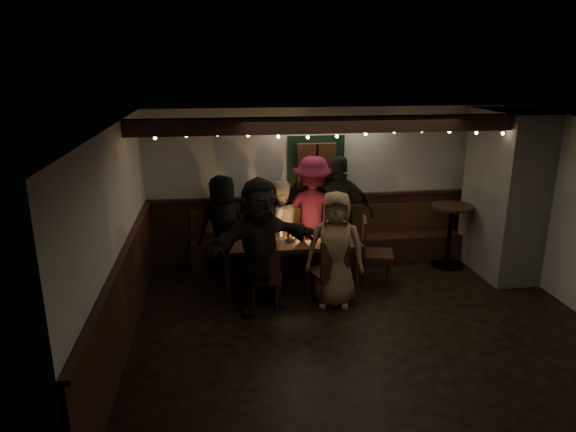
{
  "coord_description": "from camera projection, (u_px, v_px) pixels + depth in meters",
  "views": [
    {
      "loc": [
        -1.81,
        -5.81,
        3.3
      ],
      "look_at": [
        -0.78,
        1.6,
        1.05
      ],
      "focal_mm": 32.0,
      "sensor_mm": 36.0,
      "label": 1
    }
  ],
  "objects": [
    {
      "name": "dining_table",
      "position": [
        290.0,
        244.0,
        7.72
      ],
      "size": [
        2.07,
        0.89,
        0.9
      ],
      "color": "black",
      "rests_on": "ground"
    },
    {
      "name": "chair_end",
      "position": [
        371.0,
        247.0,
        7.85
      ],
      "size": [
        0.56,
        0.56,
        1.03
      ],
      "color": "black",
      "rests_on": "ground"
    },
    {
      "name": "room",
      "position": [
        409.0,
        213.0,
        7.87
      ],
      "size": [
        6.02,
        5.01,
        2.62
      ],
      "color": "black",
      "rests_on": "ground"
    },
    {
      "name": "person_g",
      "position": [
        335.0,
        249.0,
        7.07
      ],
      "size": [
        0.9,
        0.69,
        1.64
      ],
      "primitive_type": "imported",
      "rotation": [
        0.0,
        0.0,
        -0.23
      ],
      "color": "#977350",
      "rests_on": "ground"
    },
    {
      "name": "person_d",
      "position": [
        313.0,
        212.0,
        8.45
      ],
      "size": [
        1.36,
        1.07,
        1.85
      ],
      "primitive_type": "imported",
      "rotation": [
        0.0,
        0.0,
        2.78
      ],
      "color": "maroon",
      "rests_on": "ground"
    },
    {
      "name": "chair_near_left",
      "position": [
        266.0,
        274.0,
        7.02
      ],
      "size": [
        0.49,
        0.49,
        0.91
      ],
      "color": "black",
      "rests_on": "ground"
    },
    {
      "name": "person_b",
      "position": [
        260.0,
        225.0,
        8.33
      ],
      "size": [
        0.65,
        0.54,
        1.53
      ],
      "primitive_type": "imported",
      "rotation": [
        0.0,
        0.0,
        2.79
      ],
      "color": "black",
      "rests_on": "ground"
    },
    {
      "name": "high_top",
      "position": [
        450.0,
        228.0,
        8.49
      ],
      "size": [
        0.66,
        0.66,
        1.05
      ],
      "color": "black",
      "rests_on": "ground"
    },
    {
      "name": "chair_near_right",
      "position": [
        330.0,
        268.0,
        7.13
      ],
      "size": [
        0.57,
        0.57,
        0.98
      ],
      "color": "black",
      "rests_on": "ground"
    },
    {
      "name": "person_f",
      "position": [
        261.0,
        246.0,
        6.89
      ],
      "size": [
        1.81,
        1.19,
        1.87
      ],
      "primitive_type": "imported",
      "rotation": [
        0.0,
        0.0,
        0.4
      ],
      "color": "black",
      "rests_on": "ground"
    },
    {
      "name": "person_c",
      "position": [
        280.0,
        225.0,
        8.38
      ],
      "size": [
        0.86,
        0.75,
        1.48
      ],
      "primitive_type": "imported",
      "rotation": [
        0.0,
        0.0,
        3.45
      ],
      "color": "beige",
      "rests_on": "ground"
    },
    {
      "name": "person_e",
      "position": [
        339.0,
        213.0,
        8.39
      ],
      "size": [
        1.19,
        0.8,
        1.87
      ],
      "primitive_type": "imported",
      "rotation": [
        0.0,
        0.0,
        2.8
      ],
      "color": "black",
      "rests_on": "ground"
    },
    {
      "name": "person_a",
      "position": [
        223.0,
        225.0,
        8.15
      ],
      "size": [
        0.93,
        0.77,
        1.62
      ],
      "primitive_type": "imported",
      "rotation": [
        0.0,
        0.0,
        3.52
      ],
      "color": "black",
      "rests_on": "ground"
    }
  ]
}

